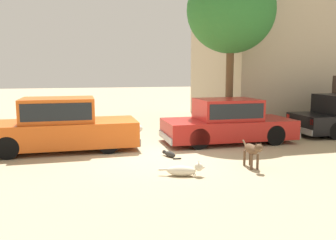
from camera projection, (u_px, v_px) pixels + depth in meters
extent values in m
plane|color=tan|center=(155.00, 153.00, 9.76)|extent=(80.00, 80.00, 0.00)
cube|color=#D15619|center=(61.00, 133.00, 10.06)|extent=(4.36, 1.72, 0.70)
cube|color=#D15619|center=(58.00, 110.00, 9.95)|extent=(2.01, 1.47, 0.68)
cube|color=black|center=(58.00, 109.00, 9.95)|extent=(1.85, 1.50, 0.48)
cube|color=#999BA0|center=(135.00, 138.00, 10.63)|extent=(0.12, 1.67, 0.20)
sphere|color=silver|center=(132.00, 122.00, 11.22)|extent=(0.20, 0.20, 0.20)
sphere|color=silver|center=(139.00, 128.00, 9.93)|extent=(0.20, 0.20, 0.20)
cylinder|color=black|center=(105.00, 133.00, 11.13)|extent=(0.61, 0.20, 0.61)
cylinder|color=black|center=(109.00, 143.00, 9.69)|extent=(0.61, 0.20, 0.61)
cylinder|color=black|center=(17.00, 137.00, 10.49)|extent=(0.61, 0.20, 0.61)
cylinder|color=black|center=(7.00, 148.00, 9.04)|extent=(0.61, 0.20, 0.61)
cube|color=#AD1E19|center=(228.00, 128.00, 11.21)|extent=(4.15, 1.82, 0.60)
cube|color=#AD1E19|center=(227.00, 109.00, 11.12)|extent=(1.92, 1.54, 0.66)
cube|color=black|center=(227.00, 109.00, 11.11)|extent=(1.77, 1.56, 0.46)
cube|color=#999BA0|center=(284.00, 132.00, 11.71)|extent=(0.14, 1.73, 0.20)
cube|color=#999BA0|center=(166.00, 137.00, 10.77)|extent=(0.14, 1.73, 0.20)
sphere|color=silver|center=(274.00, 119.00, 12.35)|extent=(0.20, 0.20, 0.20)
sphere|color=silver|center=(297.00, 125.00, 11.00)|extent=(0.20, 0.20, 0.20)
cube|color=red|center=(161.00, 123.00, 11.45)|extent=(0.04, 0.18, 0.18)
cube|color=red|center=(172.00, 130.00, 9.99)|extent=(0.04, 0.18, 0.18)
cylinder|color=black|center=(251.00, 127.00, 12.27)|extent=(0.64, 0.21, 0.63)
cylinder|color=black|center=(275.00, 135.00, 10.77)|extent=(0.64, 0.21, 0.63)
cylinder|color=black|center=(184.00, 130.00, 11.70)|extent=(0.64, 0.21, 0.63)
cylinder|color=black|center=(199.00, 139.00, 10.20)|extent=(0.64, 0.21, 0.63)
cube|color=#999BA0|center=(299.00, 129.00, 12.19)|extent=(0.19, 1.66, 0.20)
cube|color=red|center=(288.00, 117.00, 12.84)|extent=(0.05, 0.18, 0.18)
cube|color=red|center=(312.00, 122.00, 11.44)|extent=(0.05, 0.18, 0.18)
cylinder|color=black|center=(309.00, 124.00, 13.09)|extent=(0.62, 0.23, 0.62)
cylinder|color=black|center=(336.00, 131.00, 11.65)|extent=(0.62, 0.23, 0.62)
cube|color=tan|center=(335.00, 27.00, 17.69)|extent=(13.42, 6.31, 9.07)
cylinder|color=beige|center=(194.00, 174.00, 7.68)|extent=(0.09, 0.11, 0.06)
cylinder|color=beige|center=(194.00, 176.00, 7.55)|extent=(0.09, 0.11, 0.06)
ellipsoid|color=beige|center=(181.00, 171.00, 7.63)|extent=(0.68, 0.43, 0.22)
sphere|color=beige|center=(199.00, 167.00, 7.58)|extent=(0.19, 0.19, 0.19)
cone|color=beige|center=(203.00, 168.00, 7.57)|extent=(0.13, 0.13, 0.10)
cone|color=beige|center=(199.00, 162.00, 7.62)|extent=(0.08, 0.08, 0.08)
cone|color=beige|center=(199.00, 164.00, 7.51)|extent=(0.08, 0.08, 0.08)
cylinder|color=beige|center=(163.00, 170.00, 7.66)|extent=(0.23, 0.12, 0.06)
cylinder|color=brown|center=(258.00, 162.00, 8.12)|extent=(0.06, 0.06, 0.36)
cylinder|color=brown|center=(252.00, 162.00, 8.09)|extent=(0.06, 0.06, 0.36)
cylinder|color=brown|center=(250.00, 158.00, 8.51)|extent=(0.06, 0.06, 0.36)
cylinder|color=brown|center=(244.00, 158.00, 8.48)|extent=(0.06, 0.06, 0.36)
ellipsoid|color=brown|center=(251.00, 149.00, 8.27)|extent=(0.23, 0.63, 0.24)
sphere|color=brown|center=(259.00, 148.00, 7.89)|extent=(0.19, 0.19, 0.19)
cone|color=brown|center=(261.00, 150.00, 7.79)|extent=(0.11, 0.11, 0.11)
cone|color=brown|center=(261.00, 144.00, 7.89)|extent=(0.07, 0.07, 0.09)
cone|color=brown|center=(256.00, 144.00, 7.86)|extent=(0.07, 0.07, 0.09)
cylinder|color=brown|center=(245.00, 143.00, 8.63)|extent=(0.06, 0.21, 0.16)
ellipsoid|color=#2D2B28|center=(170.00, 154.00, 9.30)|extent=(0.31, 0.43, 0.15)
sphere|color=#2D2B28|center=(164.00, 152.00, 9.48)|extent=(0.11, 0.11, 0.11)
cone|color=#2D2B28|center=(163.00, 151.00, 9.45)|extent=(0.05, 0.05, 0.04)
cone|color=#2D2B28|center=(165.00, 150.00, 9.49)|extent=(0.05, 0.05, 0.04)
cylinder|color=#2D2B28|center=(177.00, 159.00, 9.06)|extent=(0.22, 0.04, 0.04)
cylinder|color=brown|center=(229.00, 90.00, 12.45)|extent=(0.27, 0.27, 3.22)
ellipsoid|color=#286B2D|center=(231.00, 10.00, 12.06)|extent=(3.13, 2.82, 2.97)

